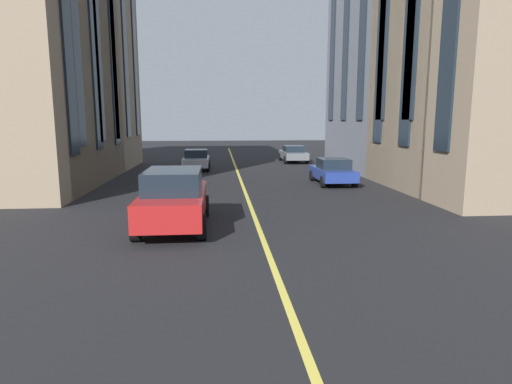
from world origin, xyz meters
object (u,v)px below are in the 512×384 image
car_silver_near (196,160)px  car_red_parked_b (174,198)px  car_blue_mid (333,171)px  car_grey_oncoming (293,154)px

car_silver_near → car_red_parked_b: 16.50m
car_silver_near → car_red_parked_b: car_red_parked_b is taller
car_blue_mid → car_grey_oncoming: bearing=0.0°
car_silver_near → car_grey_oncoming: (4.74, -7.72, 0.00)m
car_silver_near → car_grey_oncoming: 9.06m
car_silver_near → car_red_parked_b: (-16.50, -0.12, 0.27)m
car_silver_near → car_blue_mid: bearing=-134.6°
car_red_parked_b → car_grey_oncoming: bearing=-19.7°
car_silver_near → car_blue_mid: same height
car_blue_mid → car_red_parked_b: bearing=139.5°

